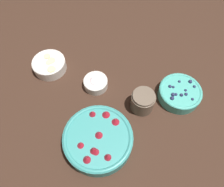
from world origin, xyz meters
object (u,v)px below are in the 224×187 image
at_px(bowl_blueberries, 180,93).
at_px(bowl_cream, 96,83).
at_px(bowl_bananas, 49,64).
at_px(bowl_strawberries, 98,139).
at_px(jar_chocolate, 143,102).

relative_size(bowl_blueberries, bowl_cream, 1.70).
height_order(bowl_bananas, bowl_cream, bowl_bananas).
bearing_deg(bowl_blueberries, bowl_bananas, 33.64).
relative_size(bowl_bananas, bowl_cream, 1.43).
height_order(bowl_strawberries, jar_chocolate, jar_chocolate).
relative_size(bowl_strawberries, bowl_cream, 2.47).
bearing_deg(jar_chocolate, bowl_strawberries, 90.17).
bearing_deg(bowl_bananas, bowl_cream, -155.76).
bearing_deg(jar_chocolate, bowl_bananas, 22.54).
bearing_deg(bowl_strawberries, bowl_bananas, -8.01).
xyz_separation_m(bowl_strawberries, bowl_bananas, (0.40, -0.06, -0.01)).
distance_m(bowl_blueberries, jar_chocolate, 0.16).
height_order(bowl_strawberries, bowl_blueberries, bowl_strawberries).
distance_m(bowl_strawberries, bowl_bananas, 0.40).
xyz_separation_m(bowl_blueberries, bowl_cream, (0.26, 0.22, -0.00)).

